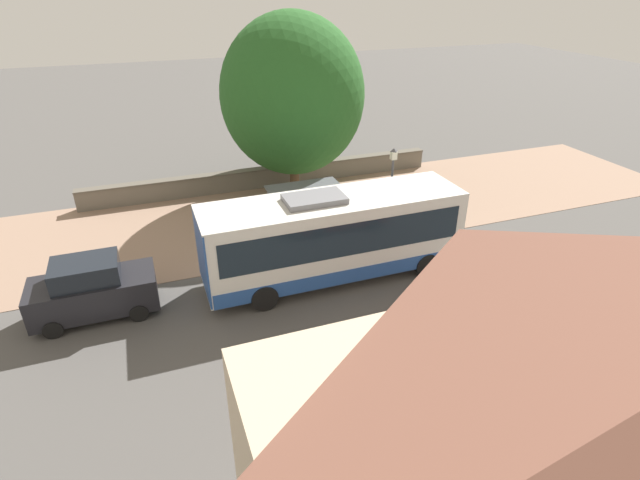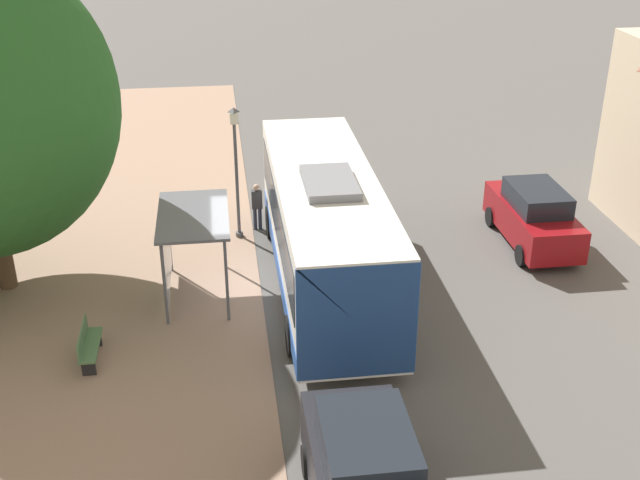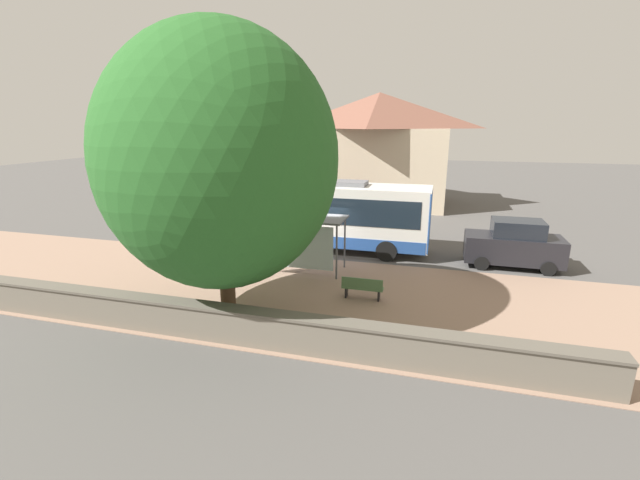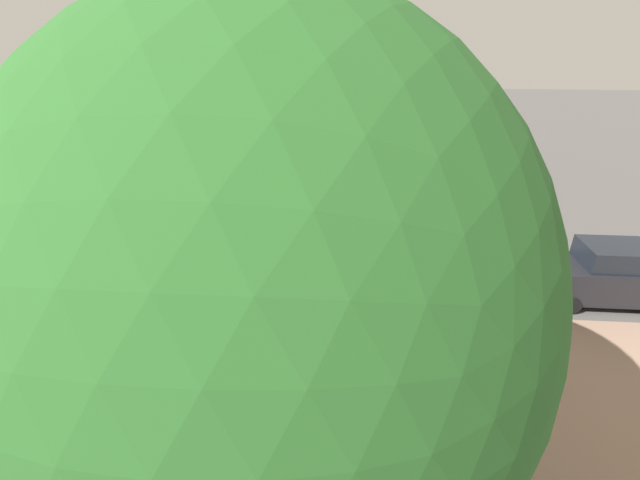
{
  "view_description": "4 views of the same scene",
  "coord_description": "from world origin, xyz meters",
  "px_view_note": "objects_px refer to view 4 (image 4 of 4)",
  "views": [
    {
      "loc": [
        17.64,
        -6.35,
        10.71
      ],
      "look_at": [
        1.25,
        -0.32,
        1.43
      ],
      "focal_mm": 28.0,
      "sensor_mm": 36.0,
      "label": 1
    },
    {
      "loc": [
        -0.97,
        -19.58,
        11.14
      ],
      "look_at": [
        1.83,
        1.24,
        0.89
      ],
      "focal_mm": 45.0,
      "sensor_mm": 36.0,
      "label": 2
    },
    {
      "loc": [
        -19.08,
        -5.34,
        6.42
      ],
      "look_at": [
        -0.17,
        -0.02,
        1.01
      ],
      "focal_mm": 24.0,
      "sensor_mm": 36.0,
      "label": 3
    },
    {
      "loc": [
        -12.06,
        0.19,
        8.73
      ],
      "look_at": [
        0.67,
        1.11,
        2.34
      ],
      "focal_mm": 24.0,
      "sensor_mm": 36.0,
      "label": 4
    }
  ],
  "objects_px": {
    "bus_shelter": "(349,291)",
    "bench": "(467,405)",
    "shade_tree": "(271,296)",
    "pedestrian": "(231,281)",
    "bus": "(353,239)",
    "parked_car_far_lane": "(315,195)",
    "parked_car_behind_bus": "(606,275)",
    "street_lamp_near": "(237,248)"
  },
  "relations": [
    {
      "from": "bus",
      "to": "parked_car_far_lane",
      "type": "distance_m",
      "value": 7.13
    },
    {
      "from": "bus_shelter",
      "to": "parked_car_far_lane",
      "type": "height_order",
      "value": "bus_shelter"
    },
    {
      "from": "street_lamp_near",
      "to": "parked_car_behind_bus",
      "type": "distance_m",
      "value": 12.63
    },
    {
      "from": "bus_shelter",
      "to": "street_lamp_near",
      "type": "distance_m",
      "value": 3.86
    },
    {
      "from": "bus_shelter",
      "to": "bench",
      "type": "distance_m",
      "value": 4.12
    },
    {
      "from": "bus",
      "to": "bench",
      "type": "relative_size",
      "value": 6.54
    },
    {
      "from": "street_lamp_near",
      "to": "shade_tree",
      "type": "relative_size",
      "value": 0.46
    },
    {
      "from": "bench",
      "to": "parked_car_behind_bus",
      "type": "height_order",
      "value": "parked_car_behind_bus"
    },
    {
      "from": "parked_car_behind_bus",
      "to": "parked_car_far_lane",
      "type": "distance_m",
      "value": 12.99
    },
    {
      "from": "bus",
      "to": "bus_shelter",
      "type": "relative_size",
      "value": 3.06
    },
    {
      "from": "shade_tree",
      "to": "parked_car_far_lane",
      "type": "bearing_deg",
      "value": 2.61
    },
    {
      "from": "pedestrian",
      "to": "parked_car_far_lane",
      "type": "height_order",
      "value": "parked_car_far_lane"
    },
    {
      "from": "pedestrian",
      "to": "shade_tree",
      "type": "height_order",
      "value": "shade_tree"
    },
    {
      "from": "bus_shelter",
      "to": "bench",
      "type": "xyz_separation_m",
      "value": [
        -2.43,
        -2.93,
        -1.59
      ]
    },
    {
      "from": "parked_car_far_lane",
      "to": "bus",
      "type": "bearing_deg",
      "value": -163.87
    },
    {
      "from": "shade_tree",
      "to": "pedestrian",
      "type": "bearing_deg",
      "value": 21.73
    },
    {
      "from": "bench",
      "to": "street_lamp_near",
      "type": "distance_m",
      "value": 7.82
    },
    {
      "from": "bus",
      "to": "bench",
      "type": "xyz_separation_m",
      "value": [
        -6.14,
        -2.83,
        -1.39
      ]
    },
    {
      "from": "bench",
      "to": "parked_car_far_lane",
      "type": "height_order",
      "value": "parked_car_far_lane"
    },
    {
      "from": "street_lamp_near",
      "to": "parked_car_behind_bus",
      "type": "height_order",
      "value": "street_lamp_near"
    },
    {
      "from": "shade_tree",
      "to": "bench",
      "type": "bearing_deg",
      "value": -56.03
    },
    {
      "from": "bus",
      "to": "bench",
      "type": "distance_m",
      "value": 6.9
    },
    {
      "from": "bus",
      "to": "bus_shelter",
      "type": "height_order",
      "value": "bus"
    },
    {
      "from": "bus_shelter",
      "to": "street_lamp_near",
      "type": "xyz_separation_m",
      "value": [
        1.45,
        3.55,
        0.46
      ]
    },
    {
      "from": "bench",
      "to": "parked_car_behind_bus",
      "type": "relative_size",
      "value": 0.37
    },
    {
      "from": "street_lamp_near",
      "to": "shade_tree",
      "type": "height_order",
      "value": "shade_tree"
    },
    {
      "from": "parked_car_far_lane",
      "to": "pedestrian",
      "type": "bearing_deg",
      "value": 165.55
    },
    {
      "from": "bench",
      "to": "shade_tree",
      "type": "bearing_deg",
      "value": 123.97
    },
    {
      "from": "pedestrian",
      "to": "shade_tree",
      "type": "xyz_separation_m",
      "value": [
        -7.25,
        -2.89,
        4.4
      ]
    },
    {
      "from": "bus",
      "to": "street_lamp_near",
      "type": "distance_m",
      "value": 4.34
    },
    {
      "from": "street_lamp_near",
      "to": "pedestrian",
      "type": "bearing_deg",
      "value": 38.51
    },
    {
      "from": "bench",
      "to": "bus",
      "type": "bearing_deg",
      "value": 24.75
    },
    {
      "from": "street_lamp_near",
      "to": "parked_car_behind_bus",
      "type": "bearing_deg",
      "value": -82.0
    },
    {
      "from": "parked_car_behind_bus",
      "to": "parked_car_far_lane",
      "type": "xyz_separation_m",
      "value": [
        7.31,
        10.74,
        -0.12
      ]
    },
    {
      "from": "bench",
      "to": "parked_car_far_lane",
      "type": "distance_m",
      "value": 13.8
    },
    {
      "from": "pedestrian",
      "to": "bench",
      "type": "xyz_separation_m",
      "value": [
        -4.5,
        -6.97,
        -0.44
      ]
    },
    {
      "from": "shade_tree",
      "to": "parked_car_behind_bus",
      "type": "distance_m",
      "value": 13.74
    },
    {
      "from": "pedestrian",
      "to": "street_lamp_near",
      "type": "distance_m",
      "value": 1.8
    },
    {
      "from": "pedestrian",
      "to": "bus",
      "type": "bearing_deg",
      "value": -68.39
    },
    {
      "from": "bus",
      "to": "pedestrian",
      "type": "bearing_deg",
      "value": 111.61
    },
    {
      "from": "street_lamp_near",
      "to": "parked_car_behind_bus",
      "type": "xyz_separation_m",
      "value": [
        1.75,
        -12.42,
        -1.48
      ]
    },
    {
      "from": "bus_shelter",
      "to": "parked_car_behind_bus",
      "type": "height_order",
      "value": "bus_shelter"
    }
  ]
}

